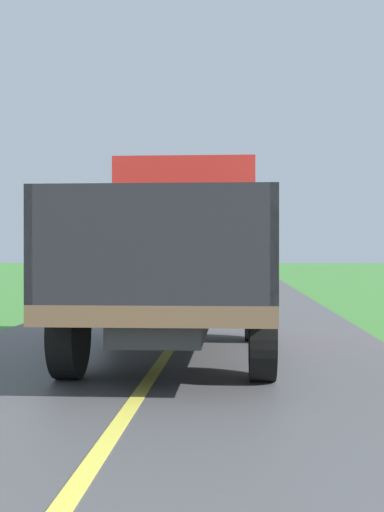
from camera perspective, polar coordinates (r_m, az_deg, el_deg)
banana_truck_near at (r=9.90m, az=-0.75°, el=0.35°), size 2.38×5.82×2.80m
banana_truck_far at (r=25.54m, az=1.97°, el=0.29°), size 2.38×5.81×2.80m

